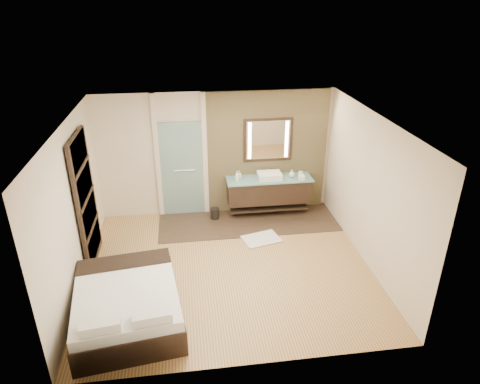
{
  "coord_description": "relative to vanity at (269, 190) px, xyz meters",
  "views": [
    {
      "loc": [
        -0.67,
        -6.37,
        4.53
      ],
      "look_at": [
        0.28,
        0.6,
        1.2
      ],
      "focal_mm": 32.0,
      "sensor_mm": 36.0,
      "label": 1
    }
  ],
  "objects": [
    {
      "name": "waste_bin",
      "position": [
        -1.2,
        -0.07,
        -0.46
      ],
      "size": [
        0.2,
        0.2,
        0.24
      ],
      "primitive_type": "cylinder",
      "rotation": [
        0.0,
        0.0,
        0.03
      ],
      "color": "black",
      "rests_on": "floor"
    },
    {
      "name": "cup",
      "position": [
        0.71,
        0.05,
        0.33
      ],
      "size": [
        0.13,
        0.13,
        0.09
      ],
      "primitive_type": "imported",
      "rotation": [
        0.0,
        0.0,
        0.14
      ],
      "color": "white",
      "rests_on": "vanity"
    },
    {
      "name": "vanity",
      "position": [
        0.0,
        0.0,
        0.0
      ],
      "size": [
        1.85,
        0.55,
        0.88
      ],
      "color": "black",
      "rests_on": "stone_wall"
    },
    {
      "name": "shoji_partition",
      "position": [
        -3.53,
        -1.32,
        0.63
      ],
      "size": [
        0.06,
        1.2,
        2.4
      ],
      "color": "black",
      "rests_on": "floor"
    },
    {
      "name": "bath_mat",
      "position": [
        -0.35,
        -1.07,
        -0.56
      ],
      "size": [
        0.82,
        0.67,
        0.02
      ],
      "primitive_type": "cube",
      "rotation": [
        0.0,
        0.0,
        0.26
      ],
      "color": "silver",
      "rests_on": "floor"
    },
    {
      "name": "stone_wall",
      "position": [
        0.0,
        0.29,
        0.77
      ],
      "size": [
        2.6,
        0.08,
        2.7
      ],
      "primitive_type": "cube",
      "color": "tan",
      "rests_on": "floor"
    },
    {
      "name": "soap_bottle_a",
      "position": [
        -0.7,
        -0.05,
        0.39
      ],
      "size": [
        0.1,
        0.1,
        0.22
      ],
      "primitive_type": "imported",
      "rotation": [
        0.0,
        0.0,
        -0.18
      ],
      "color": "white",
      "rests_on": "vanity"
    },
    {
      "name": "tissue_box",
      "position": [
        0.67,
        -0.18,
        0.33
      ],
      "size": [
        0.13,
        0.13,
        0.1
      ],
      "primitive_type": "cube",
      "rotation": [
        0.0,
        0.0,
        -0.05
      ],
      "color": "white",
      "rests_on": "vanity"
    },
    {
      "name": "soap_bottle_b",
      "position": [
        -0.65,
        0.07,
        0.37
      ],
      "size": [
        0.1,
        0.1,
        0.18
      ],
      "primitive_type": "imported",
      "rotation": [
        0.0,
        0.0,
        0.39
      ],
      "color": "#B2B2B2",
      "rests_on": "vanity"
    },
    {
      "name": "soap_bottle_c",
      "position": [
        0.5,
        -0.0,
        0.37
      ],
      "size": [
        0.14,
        0.14,
        0.16
      ],
      "primitive_type": "imported",
      "rotation": [
        0.0,
        0.0,
        -0.1
      ],
      "color": "#C4F6EB",
      "rests_on": "vanity"
    },
    {
      "name": "bed",
      "position": [
        -2.75,
        -3.08,
        -0.28
      ],
      "size": [
        1.73,
        2.06,
        0.72
      ],
      "rotation": [
        0.0,
        0.0,
        0.13
      ],
      "color": "black",
      "rests_on": "floor"
    },
    {
      "name": "frosted_door",
      "position": [
        -1.85,
        0.28,
        0.56
      ],
      "size": [
        1.1,
        0.12,
        2.7
      ],
      "color": "silver",
      "rests_on": "floor"
    },
    {
      "name": "tile_strip",
      "position": [
        -0.5,
        -0.32,
        -0.57
      ],
      "size": [
        3.8,
        1.3,
        0.01
      ],
      "primitive_type": "cube",
      "color": "#33241C",
      "rests_on": "floor"
    },
    {
      "name": "floor",
      "position": [
        -1.1,
        -1.92,
        -0.58
      ],
      "size": [
        5.0,
        5.0,
        0.0
      ],
      "primitive_type": "plane",
      "color": "#8D5E3B",
      "rests_on": "ground"
    },
    {
      "name": "mirror_unit",
      "position": [
        0.0,
        0.24,
        1.07
      ],
      "size": [
        1.06,
        0.04,
        0.96
      ],
      "color": "black",
      "rests_on": "stone_wall"
    }
  ]
}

